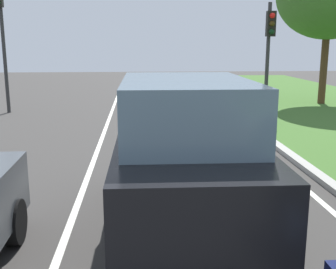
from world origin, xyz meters
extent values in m
plane|color=#383533|center=(0.00, 14.00, 0.00)|extent=(60.00, 60.00, 0.00)
cube|color=silver|center=(-0.70, 14.00, 0.00)|extent=(0.12, 32.00, 0.01)
cube|color=silver|center=(3.60, 14.00, 0.00)|extent=(0.12, 32.00, 0.01)
cube|color=#9E9B93|center=(4.10, 14.00, 0.06)|extent=(0.24, 48.00, 0.12)
cube|color=black|center=(1.04, 8.23, 0.93)|extent=(1.96, 4.53, 1.10)
cube|color=slate|center=(1.03, 8.08, 1.88)|extent=(1.74, 2.72, 0.80)
cylinder|color=black|center=(0.18, 9.77, 0.38)|extent=(0.23, 0.76, 0.76)
cylinder|color=black|center=(1.93, 9.75, 0.38)|extent=(0.23, 0.76, 0.76)
cylinder|color=black|center=(0.14, 6.71, 0.38)|extent=(0.23, 0.76, 0.76)
cylinder|color=black|center=(1.89, 6.69, 0.38)|extent=(0.23, 0.76, 0.76)
cylinder|color=black|center=(-1.37, 7.98, 0.32)|extent=(0.23, 0.64, 0.64)
cylinder|color=#2D2D2D|center=(5.25, 18.00, 2.11)|extent=(0.14, 0.14, 4.22)
cube|color=black|center=(5.25, 17.80, 3.45)|extent=(0.32, 0.24, 0.90)
sphere|color=red|center=(5.25, 17.67, 3.73)|extent=(0.20, 0.20, 0.20)
sphere|color=#382B0C|center=(5.25, 17.67, 3.45)|extent=(0.20, 0.20, 0.20)
sphere|color=black|center=(5.25, 17.67, 3.17)|extent=(0.20, 0.20, 0.20)
cylinder|color=#2D2D2D|center=(-4.86, 19.62, 2.64)|extent=(0.14, 0.14, 5.28)
cylinder|color=#4C331E|center=(8.76, 20.87, 1.57)|extent=(0.32, 0.32, 3.13)
camera|label=1|loc=(0.38, 2.43, 2.75)|focal=44.65mm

